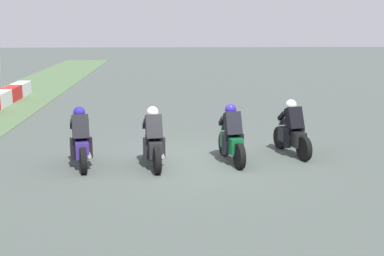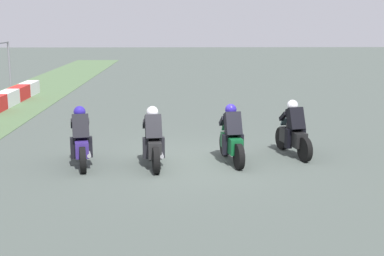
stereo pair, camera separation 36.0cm
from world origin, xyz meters
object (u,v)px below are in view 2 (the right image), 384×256
Objects in this scene: rider_lane_b at (232,139)px; rider_lane_d at (81,141)px; rider_lane_a at (293,133)px; rider_lane_c at (153,142)px.

rider_lane_b and rider_lane_d have the same top height.
rider_lane_b is at bearing -99.30° from rider_lane_d.
rider_lane_d is (-0.89, 5.58, 0.00)m from rider_lane_a.
rider_lane_b and rider_lane_c have the same top height.
rider_lane_c is (-0.32, 2.01, 0.00)m from rider_lane_b.
rider_lane_c is 1.01× the size of rider_lane_d.
rider_lane_c is at bearing -105.63° from rider_lane_d.
rider_lane_a and rider_lane_b have the same top height.
rider_lane_a is at bearing -83.28° from rider_lane_c.
rider_lane_b is 1.00× the size of rider_lane_c.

